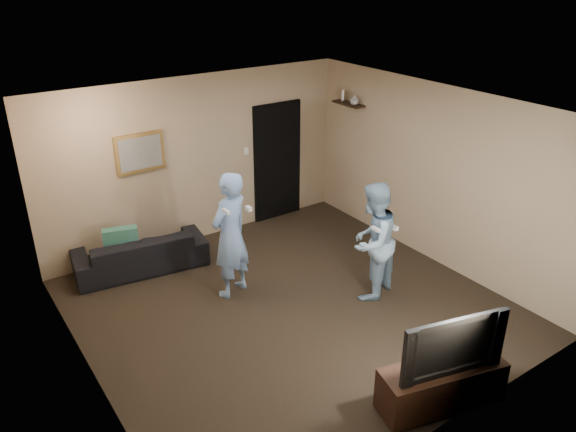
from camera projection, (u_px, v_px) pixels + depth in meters
ground at (290, 307)px, 7.29m from camera, size 5.00×5.00×0.00m
ceiling at (291, 110)px, 6.20m from camera, size 5.00×5.00×0.04m
wall_back at (198, 160)px, 8.61m from camera, size 5.00×0.04×2.60m
wall_front at (455, 316)px, 4.88m from camera, size 5.00×0.04×2.60m
wall_left at (80, 278)px, 5.45m from camera, size 0.04×5.00×2.60m
wall_right at (433, 175)px, 8.03m from camera, size 0.04×5.00×2.60m
sofa at (140, 252)px, 8.09m from camera, size 1.94×0.98×0.54m
throw_pillow at (121, 244)px, 7.87m from camera, size 0.50×0.28×0.48m
painting_frame at (140, 153)px, 8.00m from camera, size 0.72×0.05×0.57m
painting_canvas at (141, 153)px, 7.98m from camera, size 0.62×0.01×0.47m
doorway at (277, 162)px, 9.46m from camera, size 0.90×0.06×2.00m
light_switch at (246, 151)px, 9.03m from camera, size 0.08×0.02×0.12m
wall_shelf at (348, 104)px, 9.03m from camera, size 0.20×0.60×0.03m
shelf_vase at (354, 100)px, 8.89m from camera, size 0.19×0.19×0.16m
shelf_figurine at (343, 96)px, 9.10m from camera, size 0.06×0.06×0.18m
tv_console at (441, 385)px, 5.60m from camera, size 1.35×0.72×0.46m
television at (448, 341)px, 5.37m from camera, size 1.11×0.42×0.64m
wii_player_left at (230, 235)px, 7.27m from camera, size 0.73×0.61×1.72m
wii_player_right at (372, 241)px, 7.25m from camera, size 0.93×0.83×1.60m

